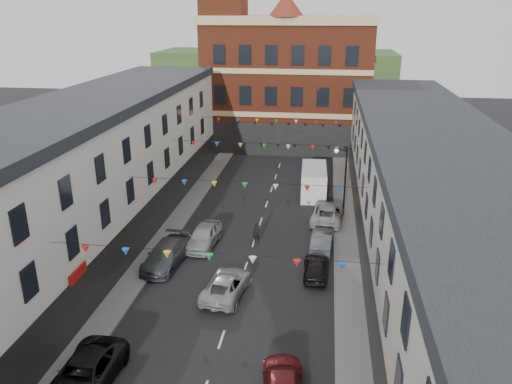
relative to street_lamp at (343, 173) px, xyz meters
The scene contains 19 objects.
ground 15.94m from the street_lamp, 115.07° to the right, with size 160.00×160.00×0.00m, color black.
pavement_left 18.43m from the street_lamp, 138.26° to the right, with size 1.80×64.00×0.15m, color #605E5B.
pavement_right 12.60m from the street_lamp, 88.33° to the right, with size 1.80×64.00×0.15m, color #605E5B.
terrace_left 22.52m from the street_lamp, 144.66° to the right, with size 8.40×56.00×10.70m.
terrace_right 14.04m from the street_lamp, 68.09° to the right, with size 8.40×56.00×9.70m.
civic_building 25.18m from the street_lamp, 105.30° to the left, with size 20.60×13.30×18.50m.
clock_tower 27.57m from the street_lamp, 123.79° to the left, with size 5.60×5.60×30.00m.
distant_hill 49.16m from the street_lamp, 102.40° to the left, with size 40.00×14.00×10.00m, color #264520.
street_lamp is the anchor object (origin of this frame).
car_left_c 25.74m from the street_lamp, 118.15° to the right, with size 2.50×5.42×1.51m, color black.
car_left_d 16.18m from the street_lamp, 139.39° to the right, with size 2.16×5.32×1.54m, color #45494D.
car_left_e 12.76m from the street_lamp, 145.11° to the right, with size 1.89×4.70×1.60m, color #9B9DA4.
car_right_c 22.14m from the street_lamp, 97.74° to the right, with size 1.88×4.63×1.34m, color #5C1216.
car_right_d 11.11m from the street_lamp, 99.65° to the right, with size 1.57×3.90×1.33m, color black.
car_right_e 7.27m from the street_lamp, 102.76° to the right, with size 1.47×4.20×1.39m, color #484A4F.
car_right_f 3.49m from the street_lamp, 134.67° to the right, with size 2.49×5.41×1.50m, color #A0A2A5.
moving_car 15.65m from the street_lamp, 117.89° to the right, with size 2.24×4.86×1.35m, color #9E9FA4.
white_van 6.32m from the street_lamp, 115.03° to the left, with size 2.29×5.96×2.63m, color silver.
pedestrian 9.32m from the street_lamp, 136.05° to the right, with size 0.60×0.39×1.65m, color black.
Camera 1 is at (4.97, -25.86, 16.58)m, focal length 35.00 mm.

